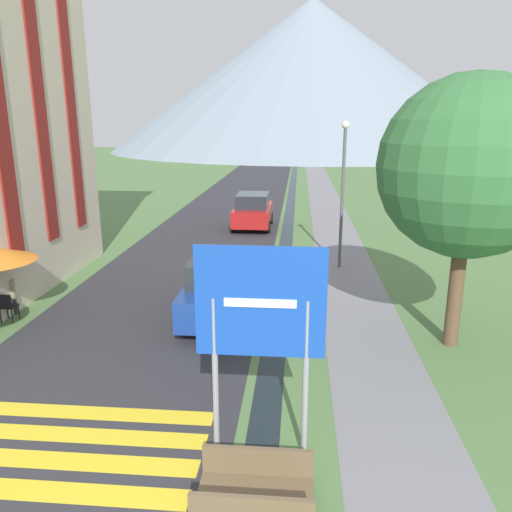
{
  "coord_description": "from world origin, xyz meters",
  "views": [
    {
      "loc": [
        1.74,
        -3.66,
        5.46
      ],
      "look_at": [
        0.56,
        10.0,
        1.72
      ],
      "focal_mm": 35.0,
      "sensor_mm": 36.0,
      "label": 1
    }
  ],
  "objects": [
    {
      "name": "person_seated_far",
      "position": [
        -6.53,
        9.32,
        0.69
      ],
      "size": [
        0.32,
        0.32,
        1.25
      ],
      "color": "#282833",
      "rests_on": "ground_plane"
    },
    {
      "name": "footbridge",
      "position": [
        1.2,
        2.35,
        0.23
      ],
      "size": [
        1.7,
        1.1,
        0.65
      ],
      "color": "brown",
      "rests_on": "ground_plane"
    },
    {
      "name": "cafe_chair_far_left",
      "position": [
        -6.9,
        9.74,
        0.51
      ],
      "size": [
        0.4,
        0.4,
        0.85
      ],
      "rotation": [
        0.0,
        0.0,
        -0.47
      ],
      "color": "black",
      "rests_on": "ground_plane"
    },
    {
      "name": "streetlamp",
      "position": [
        3.35,
        14.98,
        3.21
      ],
      "size": [
        0.28,
        0.28,
        5.44
      ],
      "color": "#515156",
      "rests_on": "ground_plane"
    },
    {
      "name": "tree_by_path",
      "position": [
        5.63,
        8.29,
        4.41
      ],
      "size": [
        4.22,
        4.22,
        6.54
      ],
      "color": "brown",
      "rests_on": "ground_plane"
    },
    {
      "name": "parked_car_far",
      "position": [
        -0.63,
        21.89,
        0.91
      ],
      "size": [
        1.95,
        3.89,
        1.82
      ],
      "color": "#A31919",
      "rests_on": "ground_plane"
    },
    {
      "name": "road_sign",
      "position": [
        1.18,
        3.65,
        2.41
      ],
      "size": [
        2.07,
        0.11,
        3.62
      ],
      "color": "gray",
      "rests_on": "ground_plane"
    },
    {
      "name": "ground_plane",
      "position": [
        0.0,
        20.0,
        0.0
      ],
      "size": [
        160.0,
        160.0,
        0.0
      ],
      "primitive_type": "plane",
      "color": "#517542"
    },
    {
      "name": "drainage_channel",
      "position": [
        1.2,
        30.0,
        0.0
      ],
      "size": [
        0.6,
        60.0,
        0.0
      ],
      "color": "black",
      "rests_on": "ground_plane"
    },
    {
      "name": "road",
      "position": [
        -2.5,
        30.0,
        0.0
      ],
      "size": [
        6.4,
        60.0,
        0.01
      ],
      "color": "#2D2D33",
      "rests_on": "ground_plane"
    },
    {
      "name": "parked_car_near",
      "position": [
        -0.4,
        9.8,
        0.91
      ],
      "size": [
        1.9,
        4.59,
        1.82
      ],
      "color": "navy",
      "rests_on": "ground_plane"
    },
    {
      "name": "cafe_chair_middle",
      "position": [
        -6.26,
        8.67,
        0.51
      ],
      "size": [
        0.4,
        0.4,
        0.85
      ],
      "rotation": [
        0.0,
        0.0,
        -0.26
      ],
      "color": "black",
      "rests_on": "ground_plane"
    },
    {
      "name": "crosswalk_marking",
      "position": [
        -2.5,
        3.47,
        0.01
      ],
      "size": [
        5.44,
        2.54,
        0.01
      ],
      "color": "yellow",
      "rests_on": "ground_plane"
    },
    {
      "name": "mountain_distant",
      "position": [
        3.55,
        94.84,
        13.39
      ],
      "size": [
        74.09,
        74.09,
        26.78
      ],
      "color": "gray",
      "rests_on": "ground_plane"
    },
    {
      "name": "footpath",
      "position": [
        3.6,
        30.0,
        0.0
      ],
      "size": [
        2.2,
        60.0,
        0.01
      ],
      "color": "slate",
      "rests_on": "ground_plane"
    }
  ]
}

